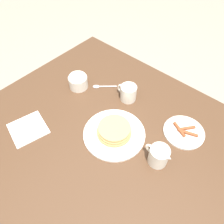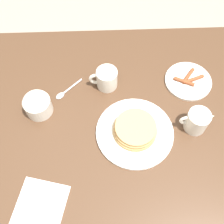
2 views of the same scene
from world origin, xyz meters
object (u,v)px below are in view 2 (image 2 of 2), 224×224
Objects in this scene: side_plate_bacon at (188,81)px; napkin at (41,205)px; creamer_pitcher at (197,121)px; sugar_bowl at (37,104)px; spoon at (65,92)px; coffee_mug at (106,79)px; pancake_plate at (135,131)px.

side_plate_bacon reaches higher than napkin.
sugar_bowl is (0.57, -0.09, -0.00)m from creamer_pitcher.
creamer_pitcher is at bearing 160.86° from spoon.
coffee_mug is 0.17m from spoon.
creamer_pitcher is 1.20× the size of sugar_bowl.
pancake_plate is 0.32m from spoon.
napkin is at bearing 82.12° from spoon.
pancake_plate is at bearing 5.01° from creamer_pitcher.
creamer_pitcher is at bearing 148.17° from coffee_mug.
side_plate_bacon is 0.49m from spoon.
spoon is (0.49, 0.03, -0.00)m from side_plate_bacon.
side_plate_bacon is (-0.23, -0.22, -0.01)m from pancake_plate.
coffee_mug is 1.04× the size of spoon.
spoon is (-0.06, -0.43, 0.00)m from napkin.
coffee_mug is (0.10, -0.22, 0.02)m from pancake_plate.
napkin is at bearing 25.83° from creamer_pitcher.
coffee_mug reaches higher than spoon.
spoon is at bearing 3.84° from side_plate_bacon.
creamer_pitcher is 0.64× the size of napkin.
creamer_pitcher reaches higher than pancake_plate.
side_plate_bacon is at bearing -140.07° from napkin.
pancake_plate is 1.49× the size of napkin.
creamer_pitcher is 1.12× the size of spoon.
side_plate_bacon is 0.59m from sugar_bowl.
spoon is at bearing 10.59° from coffee_mug.
coffee_mug reaches higher than pancake_plate.
creamer_pitcher is at bearing -154.17° from napkin.
napkin is (0.55, 0.46, -0.00)m from side_plate_bacon.
sugar_bowl is 0.53× the size of napkin.
spoon is at bearing -19.14° from creamer_pitcher.
side_plate_bacon is 0.20m from creamer_pitcher.
spoon is at bearing -35.61° from pancake_plate.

